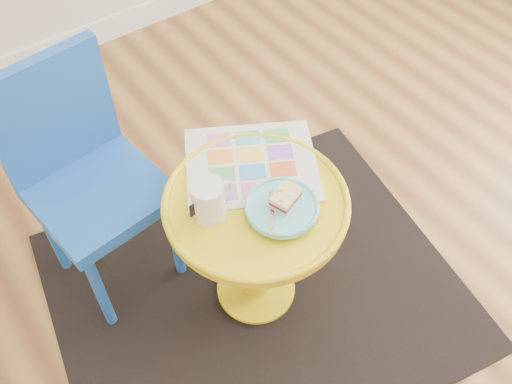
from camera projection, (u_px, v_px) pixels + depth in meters
floor at (410, 338)px, 1.82m from camera, size 4.00×4.00×0.00m
rug at (256, 290)px, 1.93m from camera, size 1.48×1.32×0.01m
side_table at (256, 230)px, 1.66m from camera, size 0.51×0.51×0.49m
chair at (84, 171)px, 1.66m from camera, size 0.39×0.39×0.80m
newspaper at (251, 164)px, 1.63m from camera, size 0.48×0.46×0.01m
mug at (209, 199)px, 1.48m from camera, size 0.13×0.09×0.12m
plate at (282, 208)px, 1.51m from camera, size 0.20×0.20×0.02m
cake_slice at (286, 198)px, 1.50m from camera, size 0.09×0.08×0.04m
fork at (272, 211)px, 1.49m from camera, size 0.10×0.12×0.00m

